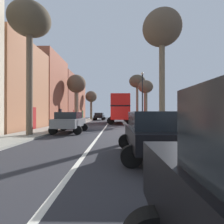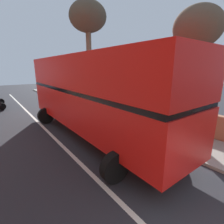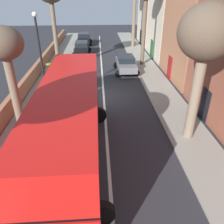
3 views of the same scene
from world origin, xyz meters
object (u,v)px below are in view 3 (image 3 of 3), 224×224
Objects in this scene: double_decker_bus at (71,120)px; parked_car_black_right_4 at (84,38)px; street_tree_right_1 at (5,50)px; lamppost_right at (40,53)px; parked_car_grey_left_2 at (126,63)px; litter_bin_right at (49,69)px; parked_car_black_right_1 at (82,47)px; street_tree_left_6 at (207,37)px.

double_decker_bus is 27.39m from parked_car_black_right_4.
lamppost_right is (-0.95, -3.43, -1.03)m from street_tree_right_1.
parked_car_grey_left_2 is 14.52m from parked_car_black_right_4.
lamppost_right is at bearing 98.64° from litter_bin_right.
litter_bin_right is (0.05, -10.01, -4.19)m from street_tree_right_1.
parked_car_black_right_4 is 0.64× the size of lamppost_right.
parked_car_black_right_4 is (0.00, -5.96, 0.06)m from parked_car_black_right_1.
double_decker_bus is at bearing 92.14° from parked_car_black_right_1.
street_tree_left_6 reaches higher than litter_bin_right.
street_tree_left_6 is 16.20m from litter_bin_right.
parked_car_grey_left_2 is (-5.00, 7.67, 0.02)m from parked_car_black_right_1.
street_tree_left_6 reaches higher than parked_car_grey_left_2.
double_decker_bus is at bearing 13.50° from street_tree_left_6.
double_decker_bus is at bearing 137.85° from street_tree_right_1.
parked_car_black_right_1 is 1.04× the size of parked_car_black_right_4.
parked_car_grey_left_2 reaches higher than parked_car_black_right_1.
lamppost_right is 6.00× the size of litter_bin_right.
litter_bin_right is (2.80, 14.12, -0.33)m from parked_car_black_right_4.
litter_bin_right is (10.03, -11.67, -5.03)m from street_tree_left_6.
street_tree_right_1 is at bearing 90.28° from litter_bin_right.
parked_car_black_right_4 is 3.86× the size of litter_bin_right.
parked_car_black_right_4 is at bearing -88.32° from double_decker_bus.
lamppost_right is (1.80, 14.74, 2.89)m from parked_car_black_right_1.
street_tree_right_1 is at bearing -9.49° from street_tree_left_6.
parked_car_black_right_4 is 20.97m from lamppost_right.
lamppost_right is at bearing -29.42° from street_tree_left_6.
parked_car_black_right_4 is (0.80, -27.34, -1.38)m from double_decker_bus.
street_tree_right_1 is (3.55, -3.21, 2.49)m from double_decker_bus.
litter_bin_right is (3.60, -13.22, -1.70)m from double_decker_bus.
street_tree_left_6 is at bearing 105.67° from parked_car_black_right_4.
parked_car_black_right_1 is 0.96× the size of parked_car_grey_left_2.
parked_car_grey_left_2 is 7.82m from litter_bin_right.
lamppost_right reaches higher than parked_car_grey_left_2.
litter_bin_right is at bearing 71.07° from parked_car_black_right_1.
parked_car_grey_left_2 is 0.70× the size of lamppost_right.
double_decker_bus is 5.40m from street_tree_right_1.
double_decker_bus is 10.20× the size of litter_bin_right.
street_tree_right_1 is at bearing 81.39° from parked_car_black_right_1.
street_tree_right_1 is (2.75, 24.13, 3.86)m from parked_car_black_right_4.
street_tree_left_6 reaches higher than double_decker_bus.
double_decker_bus reaches higher than parked_car_black_right_1.
street_tree_right_1 reaches higher than litter_bin_right.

